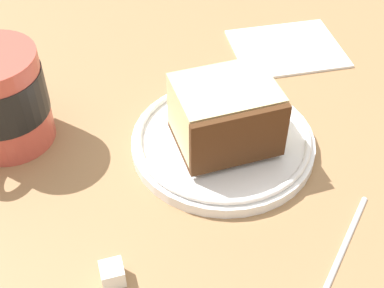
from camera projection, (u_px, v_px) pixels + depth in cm
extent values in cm
cube|color=#936D47|center=(157.00, 178.00, 51.26)|extent=(151.05, 151.05, 3.92)
cylinder|color=white|center=(223.00, 143.00, 51.12)|extent=(17.52, 17.52, 1.10)
torus|color=white|center=(223.00, 136.00, 50.52)|extent=(16.72, 16.72, 0.60)
cube|color=#472814|center=(223.00, 136.00, 50.52)|extent=(11.16, 10.45, 0.60)
cube|color=beige|center=(224.00, 111.00, 48.33)|extent=(11.16, 10.45, 5.69)
cube|color=#472814|center=(240.00, 138.00, 45.77)|extent=(7.98, 5.00, 5.69)
cylinder|color=#BF4C3F|center=(1.00, 99.00, 49.16)|extent=(8.32, 8.32, 9.65)
cylinder|color=silver|center=(347.00, 239.00, 43.44)|extent=(3.52, 9.94, 0.50)
cube|color=white|center=(287.00, 47.00, 63.16)|extent=(15.63, 14.46, 0.60)
cube|color=white|center=(113.00, 274.00, 40.38)|extent=(2.40, 2.40, 1.77)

